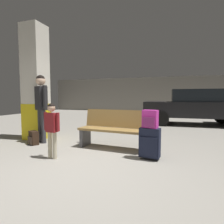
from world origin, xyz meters
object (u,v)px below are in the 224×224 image
(suitcase, at_px, (150,143))
(adult, at_px, (41,101))
(structural_pillar, at_px, (36,83))
(backpack_bright, at_px, (150,119))
(backpack_dark_floor, at_px, (33,138))
(bench, at_px, (114,129))
(child, at_px, (52,125))
(parked_car_near, at_px, (194,106))

(suitcase, height_order, adult, adult)
(suitcase, bearing_deg, adult, 170.21)
(structural_pillar, xyz_separation_m, backpack_bright, (3.28, -0.83, -0.80))
(suitcase, xyz_separation_m, backpack_dark_floor, (-2.90, 0.23, -0.15))
(bench, xyz_separation_m, backpack_dark_floor, (-2.00, -0.32, -0.28))
(structural_pillar, relative_size, child, 2.97)
(structural_pillar, height_order, adult, structural_pillar)
(adult, distance_m, backpack_dark_floor, 0.95)
(backpack_bright, relative_size, backpack_dark_floor, 1.00)
(structural_pillar, bearing_deg, suitcase, -14.22)
(bench, height_order, parked_car_near, parked_car_near)
(backpack_bright, bearing_deg, suitcase, 37.34)
(suitcase, xyz_separation_m, child, (-1.80, -0.53, 0.34))
(structural_pillar, xyz_separation_m, suitcase, (3.28, -0.83, -1.25))
(adult, bearing_deg, backpack_dark_floor, -101.89)
(bench, xyz_separation_m, adult, (-1.95, -0.06, 0.64))
(child, bearing_deg, adult, 135.62)
(structural_pillar, distance_m, adult, 0.74)
(structural_pillar, xyz_separation_m, child, (1.49, -1.36, -0.92))
(backpack_bright, bearing_deg, adult, 170.20)
(suitcase, relative_size, backpack_bright, 1.78)
(suitcase, height_order, parked_car_near, parked_car_near)
(bench, relative_size, suitcase, 2.72)
(bench, height_order, adult, adult)
(suitcase, distance_m, backpack_bright, 0.45)
(backpack_bright, xyz_separation_m, adult, (-2.84, 0.49, 0.31))
(suitcase, height_order, backpack_dark_floor, suitcase)
(parked_car_near, bearing_deg, adult, -131.48)
(suitcase, relative_size, adult, 0.35)
(backpack_dark_floor, bearing_deg, parked_car_near, 49.69)
(backpack_dark_floor, bearing_deg, child, -34.62)
(structural_pillar, bearing_deg, bench, -6.80)
(backpack_dark_floor, height_order, parked_car_near, parked_car_near)
(bench, relative_size, adult, 0.94)
(structural_pillar, height_order, child, structural_pillar)
(bench, xyz_separation_m, parked_car_near, (2.19, 4.62, 0.36))
(child, xyz_separation_m, adult, (-1.04, 1.02, 0.42))
(backpack_bright, bearing_deg, structural_pillar, 165.77)
(structural_pillar, distance_m, bench, 2.66)
(bench, height_order, backpack_dark_floor, bench)
(bench, distance_m, adult, 2.05)
(bench, bearing_deg, backpack_bright, -31.53)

